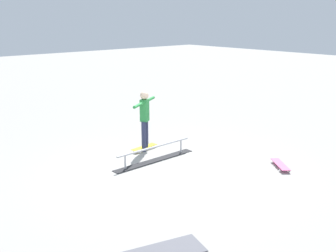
{
  "coord_description": "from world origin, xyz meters",
  "views": [
    {
      "loc": [
        5.68,
        6.37,
        3.47
      ],
      "look_at": [
        -0.17,
        -0.27,
        1.0
      ],
      "focal_mm": 42.21,
      "sensor_mm": 36.0,
      "label": 1
    }
  ],
  "objects_px": {
    "grind_rail": "(155,154)",
    "skateboard_main": "(144,147)",
    "loose_skateboard_pink": "(280,164)",
    "skater_main": "(145,117)"
  },
  "relations": [
    {
      "from": "skateboard_main",
      "to": "grind_rail",
      "type": "bearing_deg",
      "value": -117.57
    },
    {
      "from": "grind_rail",
      "to": "skater_main",
      "type": "height_order",
      "value": "skater_main"
    },
    {
      "from": "skater_main",
      "to": "skateboard_main",
      "type": "xyz_separation_m",
      "value": [
        -0.01,
        -0.05,
        -0.86
      ]
    },
    {
      "from": "skater_main",
      "to": "loose_skateboard_pink",
      "type": "xyz_separation_m",
      "value": [
        -1.65,
        3.09,
        -0.86
      ]
    },
    {
      "from": "grind_rail",
      "to": "skateboard_main",
      "type": "height_order",
      "value": "grind_rail"
    },
    {
      "from": "skater_main",
      "to": "loose_skateboard_pink",
      "type": "distance_m",
      "value": 3.61
    },
    {
      "from": "skateboard_main",
      "to": "loose_skateboard_pink",
      "type": "distance_m",
      "value": 3.54
    },
    {
      "from": "skateboard_main",
      "to": "loose_skateboard_pink",
      "type": "bearing_deg",
      "value": -69.16
    },
    {
      "from": "skater_main",
      "to": "loose_skateboard_pink",
      "type": "relative_size",
      "value": 2.11
    },
    {
      "from": "skateboard_main",
      "to": "loose_skateboard_pink",
      "type": "xyz_separation_m",
      "value": [
        -1.64,
        3.14,
        0.0
      ]
    }
  ]
}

